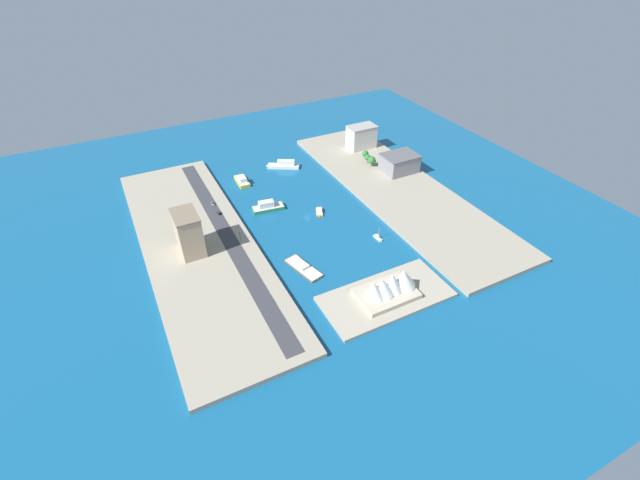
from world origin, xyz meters
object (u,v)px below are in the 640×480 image
(ferry_yellow_fast, at_px, (242,181))
(sailboat_small_white, at_px, (378,238))
(hotel_broad_white, at_px, (361,137))
(suv_black, at_px, (219,213))
(ferry_green_doubledeck, at_px, (268,207))
(apartment_midrise_tan, at_px, (189,233))
(barge_flat_brown, at_px, (303,267))
(ferry_white_commuter, at_px, (284,165))
(opera_landmark, at_px, (389,286))
(warehouse_low_gray, at_px, (399,163))
(sedan_silver, at_px, (213,204))
(water_taxi_orange, at_px, (319,212))
(traffic_light_waterfront, at_px, (240,235))

(ferry_yellow_fast, bearing_deg, sailboat_small_white, 116.33)
(hotel_broad_white, height_order, suv_black, hotel_broad_white)
(ferry_green_doubledeck, xyz_separation_m, ferry_yellow_fast, (4.01, -48.20, -0.46))
(sailboat_small_white, xyz_separation_m, apartment_midrise_tan, (118.46, -41.26, 16.65))
(ferry_green_doubledeck, xyz_separation_m, barge_flat_brown, (5.70, 73.69, -1.63))
(ferry_green_doubledeck, height_order, apartment_midrise_tan, apartment_midrise_tan)
(ferry_white_commuter, distance_m, opera_landmark, 178.14)
(warehouse_low_gray, relative_size, opera_landmark, 0.81)
(ferry_yellow_fast, xyz_separation_m, sedan_silver, (32.55, 27.12, 1.89))
(ferry_green_doubledeck, height_order, sedan_silver, ferry_green_doubledeck)
(water_taxi_orange, xyz_separation_m, hotel_broad_white, (-84.33, -78.30, 12.53))
(opera_landmark, bearing_deg, sailboat_small_white, -117.60)
(apartment_midrise_tan, xyz_separation_m, sedan_silver, (-27.74, -49.17, -13.55))
(ferry_white_commuter, bearing_deg, apartment_midrise_tan, 39.83)
(sedan_silver, xyz_separation_m, traffic_light_waterfront, (-4.25, 52.61, 3.41))
(warehouse_low_gray, height_order, hotel_broad_white, hotel_broad_white)
(water_taxi_orange, bearing_deg, warehouse_low_gray, -165.48)
(ferry_green_doubledeck, distance_m, sedan_silver, 42.22)
(warehouse_low_gray, xyz_separation_m, hotel_broad_white, (4.21, -55.38, 2.96))
(barge_flat_brown, xyz_separation_m, ferry_yellow_fast, (-1.69, -121.89, 1.17))
(barge_flat_brown, bearing_deg, water_taxi_orange, -126.66)
(ferry_white_commuter, height_order, ferry_green_doubledeck, ferry_green_doubledeck)
(ferry_yellow_fast, bearing_deg, ferry_green_doubledeck, 94.76)
(hotel_broad_white, relative_size, opera_landmark, 0.73)
(ferry_yellow_fast, bearing_deg, warehouse_low_gray, 159.46)
(opera_landmark, bearing_deg, hotel_broad_white, -116.91)
(sailboat_small_white, bearing_deg, traffic_light_waterfront, -23.62)
(sailboat_small_white, distance_m, apartment_midrise_tan, 126.54)
(apartment_midrise_tan, bearing_deg, traffic_light_waterfront, 173.86)
(sailboat_small_white, xyz_separation_m, sedan_silver, (90.72, -90.43, 3.10))
(sedan_silver, distance_m, suv_black, 14.58)
(barge_flat_brown, relative_size, ferry_yellow_fast, 1.33)
(sedan_silver, relative_size, opera_landmark, 0.13)
(water_taxi_orange, distance_m, sedan_silver, 81.70)
(ferry_white_commuter, distance_m, ferry_yellow_fast, 43.29)
(ferry_green_doubledeck, bearing_deg, sedan_silver, -29.96)
(sailboat_small_white, bearing_deg, apartment_midrise_tan, -19.20)
(ferry_yellow_fast, relative_size, opera_landmark, 0.62)
(ferry_green_doubledeck, xyz_separation_m, traffic_light_waterfront, (32.31, 31.54, 4.84))
(barge_flat_brown, height_order, warehouse_low_gray, warehouse_low_gray)
(water_taxi_orange, xyz_separation_m, traffic_light_waterfront, (65.26, 9.78, 6.34))
(sedan_silver, bearing_deg, hotel_broad_white, -167.02)
(sailboat_small_white, height_order, warehouse_low_gray, warehouse_low_gray)
(water_taxi_orange, bearing_deg, ferry_white_commuter, -93.85)
(sailboat_small_white, xyz_separation_m, ferry_yellow_fast, (58.17, -117.56, 1.22))
(barge_flat_brown, xyz_separation_m, traffic_light_waterfront, (26.61, -42.15, 6.47))
(apartment_midrise_tan, bearing_deg, opera_landmark, 134.91)
(barge_flat_brown, distance_m, warehouse_low_gray, 147.90)
(ferry_green_doubledeck, distance_m, opera_landmark, 123.53)
(ferry_white_commuter, relative_size, traffic_light_waterfront, 4.33)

